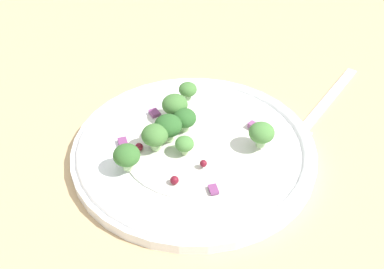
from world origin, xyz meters
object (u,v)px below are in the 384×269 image
at_px(broccoli_floret_2, 184,119).
at_px(fork, 319,109).
at_px(plate, 192,147).
at_px(broccoli_floret_0, 262,133).
at_px(broccoli_floret_1, 188,90).

xyz_separation_m(broccoli_floret_2, fork, (-0.17, 0.03, -0.03)).
distance_m(plate, broccoli_floret_2, 0.03).
xyz_separation_m(broccoli_floret_0, broccoli_floret_1, (0.03, -0.11, -0.00)).
relative_size(broccoli_floret_2, fork, 0.15).
relative_size(broccoli_floret_0, fork, 0.16).
relative_size(broccoli_floret_1, broccoli_floret_2, 0.82).
bearing_deg(broccoli_floret_2, broccoli_floret_1, -121.72).
xyz_separation_m(broccoli_floret_0, fork, (-0.11, -0.04, -0.03)).
distance_m(broccoli_floret_1, broccoli_floret_2, 0.05).
bearing_deg(broccoli_floret_0, fork, -162.26).
xyz_separation_m(plate, broccoli_floret_1, (-0.03, -0.07, 0.02)).
bearing_deg(fork, broccoli_floret_2, -10.10).
relative_size(plate, broccoli_floret_1, 12.19).
relative_size(broccoli_floret_1, fork, 0.12).
bearing_deg(broccoli_floret_1, plate, 65.93).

